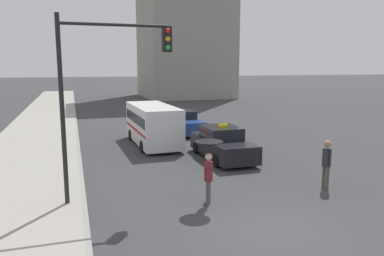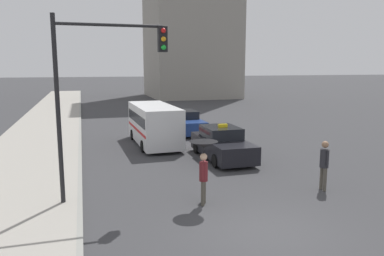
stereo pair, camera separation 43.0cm
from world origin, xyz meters
The scene contains 7 objects.
ground_plane centered at (0.00, 0.00, 0.00)m, with size 300.00×300.00×0.00m, color #38383A.
taxi centered at (1.75, 7.89, 0.71)m, with size 1.91×4.55×1.69m.
sedan_red centered at (1.90, 15.32, 0.69)m, with size 1.91×4.77×1.48m.
ambulance_van centered at (-0.77, 12.02, 1.25)m, with size 2.20×5.75×2.24m.
pedestrian_with_umbrella centered at (-1.00, 2.38, 1.62)m, with size 0.92×0.92×2.08m.
pedestrian_man centered at (3.57, 2.51, 1.07)m, with size 0.32×0.46×1.80m.
traffic_light centered at (-3.99, 3.50, 4.12)m, with size 3.50×0.38×5.96m.
Camera 1 is at (-5.02, -8.43, 4.42)m, focal length 35.00 mm.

